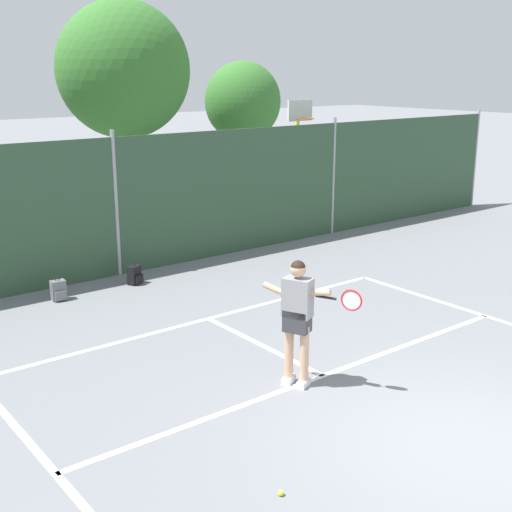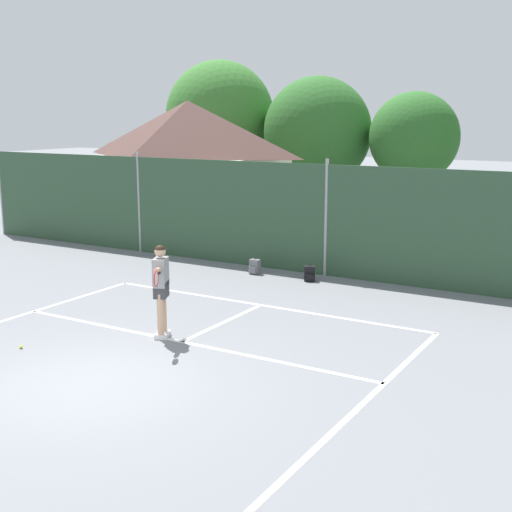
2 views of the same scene
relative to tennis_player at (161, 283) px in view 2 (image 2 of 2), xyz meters
name	(u,v)px [view 2 (image 2 of 2)]	position (x,y,z in m)	size (l,w,h in m)	color
ground_plane	(91,385)	(0.49, -2.50, -1.11)	(120.00, 120.00, 0.00)	slate
court_markings	(118,372)	(0.49, -1.85, -1.11)	(8.30, 11.10, 0.01)	white
chainlink_fence	(326,221)	(0.49, 6.50, 0.40)	(26.09, 0.09, 3.17)	#2D4C33
clubhouse_building	(189,165)	(-6.87, 10.35, 1.39)	(6.73, 4.82, 4.82)	beige
treeline_backdrop	(391,124)	(-1.39, 16.61, 2.83)	(25.37, 4.62, 6.90)	brown
tennis_player	(161,283)	(0.00, 0.00, 0.00)	(0.74, 1.29, 1.85)	silver
tennis_ball	(21,347)	(-1.88, -1.88, -1.08)	(0.07, 0.07, 0.07)	#CCE033
backpack_grey	(255,267)	(-1.25, 5.66, -0.92)	(0.29, 0.25, 0.46)	slate
backpack_black	(310,274)	(0.43, 5.67, -0.92)	(0.33, 0.33, 0.46)	black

